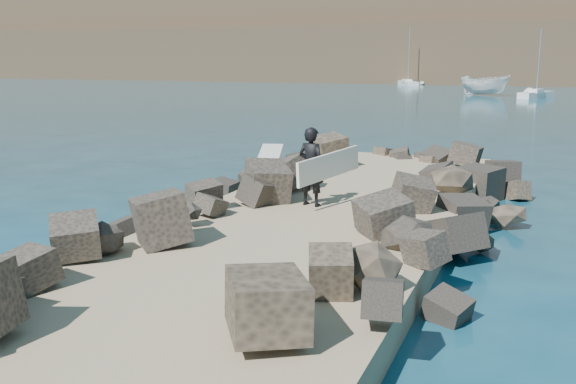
# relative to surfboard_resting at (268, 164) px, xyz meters

# --- Properties ---
(ground) EXTENTS (800.00, 800.00, 0.00)m
(ground) POSITION_rel_surfboard_resting_xyz_m (2.92, -4.65, -1.04)
(ground) COLOR #0F384C
(ground) RESTS_ON ground
(jetty) EXTENTS (6.00, 26.00, 0.60)m
(jetty) POSITION_rel_surfboard_resting_xyz_m (2.92, -6.65, -0.74)
(jetty) COLOR #8C7759
(jetty) RESTS_ON ground
(riprap_left) EXTENTS (2.60, 22.00, 1.00)m
(riprap_left) POSITION_rel_surfboard_resting_xyz_m (0.02, -6.15, -0.54)
(riprap_left) COLOR black
(riprap_left) RESTS_ON ground
(riprap_right) EXTENTS (2.60, 22.00, 1.00)m
(riprap_right) POSITION_rel_surfboard_resting_xyz_m (5.82, -6.15, -0.54)
(riprap_right) COLOR black
(riprap_right) RESTS_ON ground
(surfboard_resting) EXTENTS (1.37, 2.70, 0.09)m
(surfboard_resting) POSITION_rel_surfboard_resting_xyz_m (0.00, 0.00, 0.00)
(surfboard_resting) COLOR beige
(surfboard_resting) RESTS_ON riprap_left
(boat_imported) EXTENTS (6.39, 4.37, 2.31)m
(boat_imported) POSITION_rel_surfboard_resting_xyz_m (0.90, 59.17, 0.11)
(boat_imported) COLOR silver
(boat_imported) RESTS_ON ground
(surfer_with_board) EXTENTS (1.26, 2.30, 1.93)m
(surfer_with_board) POSITION_rel_surfboard_resting_xyz_m (2.50, -2.94, 0.53)
(surfer_with_board) COLOR black
(surfer_with_board) RESTS_ON jetty
(sailboat_e) EXTENTS (4.50, 7.37, 8.84)m
(sailboat_e) POSITION_rel_surfboard_resting_xyz_m (-12.57, 82.22, -0.70)
(sailboat_e) COLOR silver
(sailboat_e) RESTS_ON ground
(sailboat_b) EXTENTS (3.68, 5.95, 7.30)m
(sailboat_b) POSITION_rel_surfboard_resting_xyz_m (6.47, 56.01, -0.70)
(sailboat_b) COLOR silver
(sailboat_b) RESTS_ON ground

